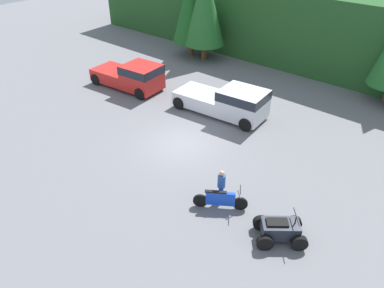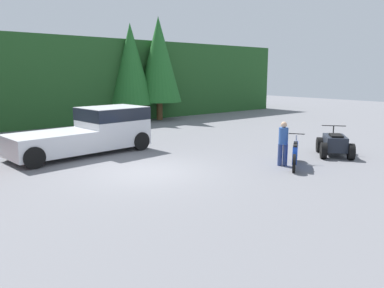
% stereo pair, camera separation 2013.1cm
% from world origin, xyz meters
% --- Properties ---
extents(ground_plane, '(80.00, 80.00, 0.00)m').
position_xyz_m(ground_plane, '(0.00, 0.00, 0.00)').
color(ground_plane, slate).
extents(hillside_backdrop, '(44.00, 6.00, 5.77)m').
position_xyz_m(hillside_backdrop, '(0.00, 16.00, 2.89)').
color(hillside_backdrop, '#235123').
rests_on(hillside_backdrop, ground_plane).
extents(tree_left, '(3.08, 3.08, 7.01)m').
position_xyz_m(tree_left, '(-8.80, 11.09, 4.12)').
color(tree_left, brown).
rests_on(tree_left, ground_plane).
extents(tree_mid_left, '(3.26, 3.26, 7.41)m').
position_xyz_m(tree_mid_left, '(-7.38, 11.07, 4.36)').
color(tree_mid_left, brown).
rests_on(tree_mid_left, ground_plane).
extents(pickup_truck_red, '(5.52, 2.75, 1.93)m').
position_xyz_m(pickup_truck_red, '(-7.45, 3.17, 1.01)').
color(pickup_truck_red, red).
rests_on(pickup_truck_red, ground_plane).
extents(pickup_truck_second, '(6.05, 2.80, 1.93)m').
position_xyz_m(pickup_truck_second, '(0.03, 4.29, 1.01)').
color(pickup_truck_second, silver).
rests_on(pickup_truck_second, ground_plane).
extents(dirt_bike, '(2.02, 1.42, 1.12)m').
position_xyz_m(dirt_bike, '(4.67, -2.78, 0.46)').
color(dirt_bike, black).
rests_on(dirt_bike, ground_plane).
extents(quad_atv, '(2.32, 2.23, 1.21)m').
position_xyz_m(quad_atv, '(7.51, -2.70, 0.48)').
color(quad_atv, black).
rests_on(quad_atv, ground_plane).
extents(rider_person, '(0.48, 0.48, 1.66)m').
position_xyz_m(rider_person, '(4.42, -2.40, 0.90)').
color(rider_person, navy).
rests_on(rider_person, ground_plane).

